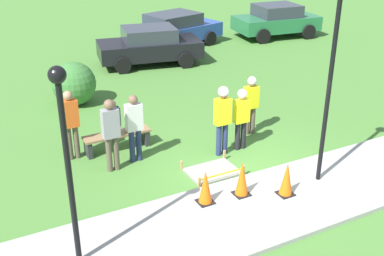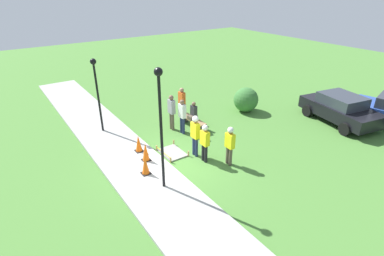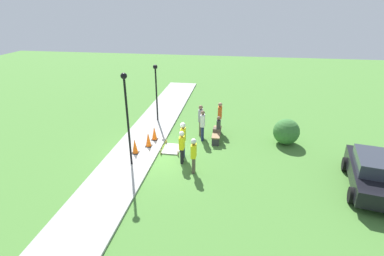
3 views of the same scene
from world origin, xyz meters
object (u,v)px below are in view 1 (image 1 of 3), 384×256
at_px(worker_supervisor, 223,114).
at_px(traffic_cone_near_patch, 205,187).
at_px(worker_assistant, 251,101).
at_px(parked_car_black, 149,45).
at_px(bystander_in_orange_shirt, 70,121).
at_px(parked_car_blue, 173,30).
at_px(bystander_in_gray_shirt, 134,124).
at_px(lamppost_near, 332,61).
at_px(park_bench, 117,138).
at_px(bystander_in_white_shirt, 111,131).
at_px(parked_car_green, 276,20).
at_px(traffic_cone_far_patch, 242,179).
at_px(traffic_cone_sidewalk_edge, 287,179).
at_px(lamppost_far, 65,140).
at_px(worker_trainee, 241,114).
at_px(person_seated_on_bench, 113,120).

bearing_deg(worker_supervisor, traffic_cone_near_patch, -129.16).
bearing_deg(worker_assistant, parked_car_black, 88.59).
xyz_separation_m(bystander_in_orange_shirt, parked_car_blue, (7.03, 8.75, -0.25)).
relative_size(worker_supervisor, bystander_in_gray_shirt, 1.05).
xyz_separation_m(bystander_in_gray_shirt, parked_car_black, (3.63, 7.55, -0.23)).
height_order(lamppost_near, parked_car_blue, lamppost_near).
relative_size(traffic_cone_near_patch, parked_car_black, 0.17).
height_order(park_bench, bystander_in_orange_shirt, bystander_in_orange_shirt).
distance_m(bystander_in_white_shirt, parked_car_green, 14.85).
height_order(traffic_cone_far_patch, lamppost_near, lamppost_near).
distance_m(traffic_cone_sidewalk_edge, parked_car_green, 14.97).
relative_size(lamppost_near, lamppost_far, 1.22).
bearing_deg(traffic_cone_far_patch, bystander_in_gray_shirt, 117.20).
bearing_deg(parked_car_green, bystander_in_white_shirt, -134.92).
bearing_deg(traffic_cone_far_patch, park_bench, 114.63).
xyz_separation_m(worker_trainee, parked_car_green, (8.34, 9.62, -0.16)).
relative_size(traffic_cone_far_patch, lamppost_near, 0.18).
height_order(person_seated_on_bench, worker_trainee, worker_trainee).
bearing_deg(worker_assistant, park_bench, 168.27).
bearing_deg(traffic_cone_sidewalk_edge, worker_trainee, 79.96).
bearing_deg(traffic_cone_far_patch, bystander_in_white_shirt, 129.31).
distance_m(worker_supervisor, worker_assistant, 1.54).
distance_m(worker_trainee, parked_car_blue, 10.69).
distance_m(person_seated_on_bench, worker_supervisor, 2.81).
bearing_deg(lamppost_far, worker_trainee, 26.81).
bearing_deg(parked_car_green, worker_supervisor, -125.75).
relative_size(worker_trainee, lamppost_far, 0.47).
xyz_separation_m(worker_trainee, parked_car_black, (0.94, 8.21, -0.20)).
relative_size(traffic_cone_far_patch, parked_car_blue, 0.17).
relative_size(person_seated_on_bench, worker_supervisor, 0.48).
distance_m(person_seated_on_bench, parked_car_black, 7.76).
distance_m(worker_supervisor, worker_trainee, 0.62).
bearing_deg(worker_supervisor, bystander_in_white_shirt, 169.44).
distance_m(worker_trainee, bystander_in_white_shirt, 3.38).
xyz_separation_m(bystander_in_gray_shirt, lamppost_far, (-2.35, -3.20, 1.47)).
bearing_deg(worker_assistant, traffic_cone_far_patch, -126.97).
relative_size(worker_assistant, parked_car_black, 0.39).
bearing_deg(parked_car_green, traffic_cone_near_patch, -125.19).
relative_size(bystander_in_gray_shirt, lamppost_near, 0.40).
distance_m(traffic_cone_far_patch, worker_supervisor, 2.20).
bearing_deg(parked_car_blue, lamppost_near, -114.50).
bearing_deg(parked_car_green, bystander_in_orange_shirt, -139.75).
xyz_separation_m(lamppost_far, parked_car_blue, (8.04, 12.80, -1.68)).
relative_size(traffic_cone_sidewalk_edge, parked_car_black, 0.18).
xyz_separation_m(traffic_cone_near_patch, parked_car_green, (10.48, 11.58, 0.35)).
xyz_separation_m(worker_assistant, bystander_in_gray_shirt, (-3.44, -0.02, 0.01)).
distance_m(traffic_cone_far_patch, lamppost_near, 3.11).
relative_size(traffic_cone_near_patch, parked_car_blue, 0.16).
relative_size(person_seated_on_bench, worker_trainee, 0.53).
distance_m(traffic_cone_near_patch, parked_car_black, 10.63).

